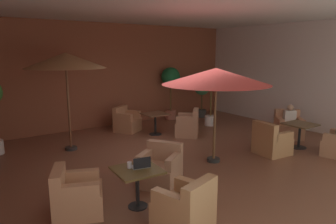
# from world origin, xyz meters

# --- Properties ---
(ground_plane) EXTENTS (10.50, 8.32, 0.02)m
(ground_plane) POSITION_xyz_m (0.00, 0.00, -0.01)
(ground_plane) COLOR brown
(wall_back_brick) EXTENTS (10.50, 0.08, 3.63)m
(wall_back_brick) POSITION_xyz_m (0.00, 4.12, 1.81)
(wall_back_brick) COLOR brown
(wall_back_brick) RESTS_ON ground_plane
(wall_right_plain) EXTENTS (0.08, 8.32, 3.63)m
(wall_right_plain) POSITION_xyz_m (5.21, 0.00, 1.81)
(wall_right_plain) COLOR silver
(wall_right_plain) RESTS_ON ground_plane
(ceiling_slab) EXTENTS (10.50, 8.32, 0.06)m
(ceiling_slab) POSITION_xyz_m (0.00, 0.00, 3.66)
(ceiling_slab) COLOR silver
(ceiling_slab) RESTS_ON wall_back_brick
(cafe_table_front_left) EXTENTS (0.80, 0.80, 0.69)m
(cafe_table_front_left) POSITION_xyz_m (-2.18, -1.77, 0.56)
(cafe_table_front_left) COLOR black
(cafe_table_front_left) RESTS_ON ground_plane
(armchair_front_left_north) EXTENTS (0.89, 0.93, 0.83)m
(armchair_front_left_north) POSITION_xyz_m (-1.91, -2.75, 0.31)
(armchair_front_left_north) COLOR tan
(armchair_front_left_north) RESTS_ON ground_plane
(armchair_front_left_east) EXTENTS (1.05, 1.05, 0.82)m
(armchair_front_left_east) POSITION_xyz_m (-1.33, -1.20, 0.31)
(armchair_front_left_east) COLOR tan
(armchair_front_left_east) RESTS_ON ground_plane
(armchair_front_left_south) EXTENTS (1.00, 0.99, 0.80)m
(armchair_front_left_south) POSITION_xyz_m (-3.12, -1.38, 0.31)
(armchair_front_left_south) COLOR tan
(armchair_front_left_south) RESTS_ON ground_plane
(cafe_table_front_right) EXTENTS (0.75, 0.75, 0.69)m
(cafe_table_front_right) POSITION_xyz_m (0.65, 2.06, 0.54)
(cafe_table_front_right) COLOR black
(cafe_table_front_right) RESTS_ON ground_plane
(armchair_front_right_north) EXTENTS (1.01, 1.01, 0.86)m
(armchair_front_right_north) POSITION_xyz_m (1.43, 1.32, 0.33)
(armchair_front_right_north) COLOR tan
(armchair_front_right_north) RESTS_ON ground_plane
(armchair_front_right_east) EXTENTS (0.99, 0.99, 0.83)m
(armchair_front_right_east) POSITION_xyz_m (0.09, 2.96, 0.32)
(armchair_front_right_east) COLOR #BA7B54
(armchair_front_right_east) RESTS_ON ground_plane
(cafe_table_mid_center) EXTENTS (0.77, 0.77, 0.69)m
(cafe_table_mid_center) POSITION_xyz_m (3.16, -1.45, 0.53)
(cafe_table_mid_center) COLOR black
(cafe_table_mid_center) RESTS_ON ground_plane
(armchair_mid_center_east) EXTENTS (1.08, 1.09, 0.84)m
(armchair_mid_center_east) POSITION_xyz_m (3.88, -0.62, 0.32)
(armchair_mid_center_east) COLOR tan
(armchair_mid_center_east) RESTS_ON ground_plane
(armchair_mid_center_south) EXTENTS (0.85, 0.82, 0.88)m
(armchair_mid_center_south) POSITION_xyz_m (2.07, -1.33, 0.32)
(armchair_mid_center_south) COLOR tan
(armchair_mid_center_south) RESTS_ON ground_plane
(patio_umbrella_tall_red) EXTENTS (2.10, 2.10, 2.63)m
(patio_umbrella_tall_red) POSITION_xyz_m (-2.10, 2.05, 2.41)
(patio_umbrella_tall_red) COLOR #2D2D2D
(patio_umbrella_tall_red) RESTS_ON ground_plane
(patio_umbrella_center_beige) EXTENTS (2.54, 2.54, 2.28)m
(patio_umbrella_center_beige) POSITION_xyz_m (0.47, -0.87, 2.08)
(patio_umbrella_center_beige) COLOR #2D2D2D
(patio_umbrella_center_beige) RESTS_ON ground_plane
(potted_tree_left_corner) EXTENTS (0.65, 0.65, 1.56)m
(potted_tree_left_corner) POSITION_xyz_m (3.66, 3.23, 1.07)
(potted_tree_left_corner) COLOR #393635
(potted_tree_left_corner) RESTS_ON ground_plane
(potted_tree_mid_left) EXTENTS (0.74, 0.74, 2.05)m
(potted_tree_mid_left) POSITION_xyz_m (2.42, 3.67, 1.47)
(potted_tree_mid_left) COLOR #A55E4C
(potted_tree_mid_left) RESTS_ON ground_plane
(potted_tree_right_corner) EXTENTS (0.66, 0.66, 1.91)m
(potted_tree_right_corner) POSITION_xyz_m (2.98, 1.97, 1.33)
(potted_tree_right_corner) COLOR silver
(potted_tree_right_corner) RESTS_ON ground_plane
(patron_blue_shirt) EXTENTS (0.41, 0.40, 0.61)m
(patron_blue_shirt) POSITION_xyz_m (3.86, -0.66, 0.71)
(patron_blue_shirt) COLOR silver
(patron_blue_shirt) RESTS_ON ground_plane
(iced_drink_cup) EXTENTS (0.08, 0.08, 0.11)m
(iced_drink_cup) POSITION_xyz_m (-2.27, -1.65, 0.75)
(iced_drink_cup) COLOR white
(iced_drink_cup) RESTS_ON cafe_table_front_left
(open_laptop) EXTENTS (0.35, 0.28, 0.20)m
(open_laptop) POSITION_xyz_m (-2.10, -1.75, 0.75)
(open_laptop) COLOR #9EA0A5
(open_laptop) RESTS_ON cafe_table_front_left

